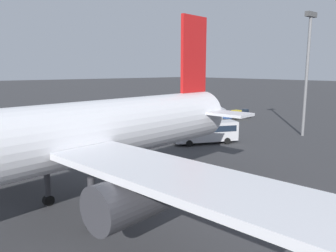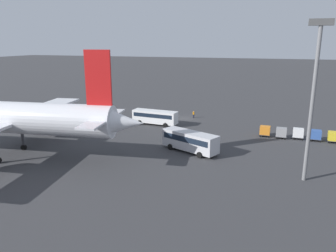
% 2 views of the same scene
% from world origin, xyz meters
% --- Properties ---
extents(ground_plane, '(600.00, 600.00, 0.00)m').
position_xyz_m(ground_plane, '(0.00, 0.00, 0.00)').
color(ground_plane, '#38383A').
extents(airplane, '(47.72, 41.01, 16.94)m').
position_xyz_m(airplane, '(20.60, 35.05, 6.37)').
color(airplane, silver).
rests_on(airplane, ground).
extents(shuttle_bus_near, '(10.34, 3.80, 3.15)m').
position_xyz_m(shuttle_bus_near, '(4.54, 7.96, 1.89)').
color(shuttle_bus_near, white).
rests_on(shuttle_bus_near, ground).
extents(shuttle_bus_far, '(10.36, 6.61, 3.38)m').
position_xyz_m(shuttle_bus_far, '(-7.61, 23.46, 2.02)').
color(shuttle_bus_far, silver).
rests_on(shuttle_bus_far, ground).
extents(baggage_tug, '(2.58, 1.96, 2.10)m').
position_xyz_m(baggage_tug, '(-34.85, 10.34, 0.94)').
color(baggage_tug, '#333338').
rests_on(baggage_tug, ground).
extents(worker_person, '(0.38, 0.38, 1.74)m').
position_xyz_m(worker_person, '(-2.04, -1.12, 0.87)').
color(worker_person, '#1E1E2D').
rests_on(worker_person, ground).
extents(cargo_cart_yellow, '(2.05, 1.74, 2.06)m').
position_xyz_m(cargo_cart_yellow, '(-31.31, 10.25, 1.19)').
color(cargo_cart_yellow, '#38383D').
rests_on(cargo_cart_yellow, ground).
extents(cargo_cart_blue, '(2.05, 1.74, 2.06)m').
position_xyz_m(cargo_cart_blue, '(-28.28, 10.07, 1.19)').
color(cargo_cart_blue, '#38383D').
rests_on(cargo_cart_blue, ground).
extents(cargo_cart_white, '(2.05, 1.74, 2.06)m').
position_xyz_m(cargo_cart_white, '(-25.24, 9.85, 1.19)').
color(cargo_cart_white, '#38383D').
rests_on(cargo_cart_white, ground).
extents(cargo_cart_grey, '(2.05, 1.74, 2.06)m').
position_xyz_m(cargo_cart_grey, '(-22.21, 10.40, 1.19)').
color(cargo_cart_grey, '#38383D').
rests_on(cargo_cart_grey, ground).
extents(cargo_cart_orange, '(2.05, 1.74, 2.06)m').
position_xyz_m(cargo_cart_orange, '(-19.18, 10.03, 1.19)').
color(cargo_cart_orange, '#38383D').
rests_on(cargo_cart_orange, ground).
extents(light_pole, '(2.80, 0.70, 20.68)m').
position_xyz_m(light_pole, '(-25.14, 29.95, 12.42)').
color(light_pole, slate).
rests_on(light_pole, ground).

